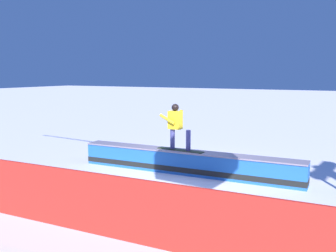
# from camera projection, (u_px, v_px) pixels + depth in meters

# --- Properties ---
(ground_plane) EXTENTS (120.00, 120.00, 0.00)m
(ground_plane) POSITION_uv_depth(u_px,v_px,m) (187.00, 174.00, 11.43)
(ground_plane) COLOR white
(grind_box) EXTENTS (6.99, 0.84, 0.70)m
(grind_box) POSITION_uv_depth(u_px,v_px,m) (187.00, 163.00, 11.38)
(grind_box) COLOR blue
(grind_box) RESTS_ON ground_plane
(snowboarder) EXTENTS (1.55, 0.42, 1.41)m
(snowboarder) POSITION_uv_depth(u_px,v_px,m) (177.00, 125.00, 11.39)
(snowboarder) COLOR black
(snowboarder) RESTS_ON grind_box
(safety_fence) EXTENTS (11.28, 0.45, 1.19)m
(safety_fence) POSITION_uv_depth(u_px,v_px,m) (82.00, 201.00, 7.20)
(safety_fence) COLOR red
(safety_fence) RESTS_ON ground_plane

